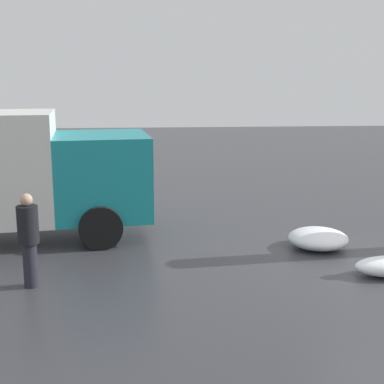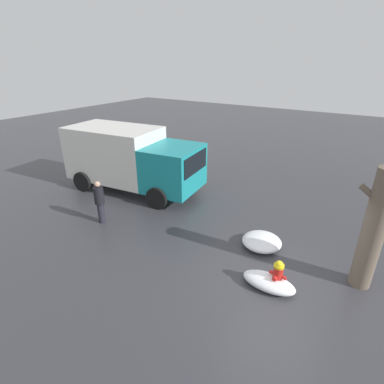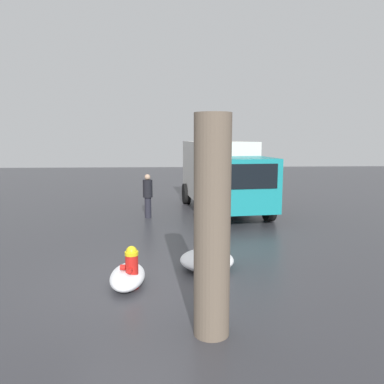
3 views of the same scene
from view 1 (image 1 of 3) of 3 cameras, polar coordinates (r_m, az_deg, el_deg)
delivery_truck at (r=12.15m, az=-19.78°, el=2.11°), size 6.24×3.14×2.75m
pedestrian at (r=9.27m, az=-17.04°, el=-4.57°), size 0.35×0.35×1.60m
snow_pile_by_hydrant at (r=11.38m, az=13.30°, el=-4.84°), size 1.23×1.20×0.40m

